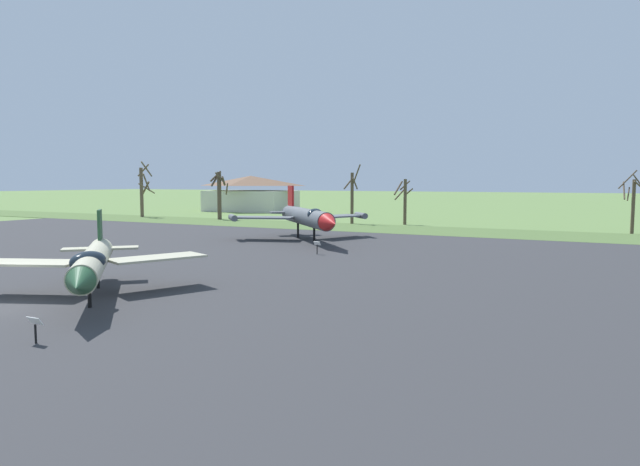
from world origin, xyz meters
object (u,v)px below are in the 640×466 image
jet_fighter_rear_center (307,217)px  info_placard_rear_center (317,246)px  info_placard_front_right (35,327)px  visitor_building (251,194)px  jet_fighter_front_right (92,262)px

jet_fighter_rear_center → info_placard_rear_center: 10.23m
info_placard_front_right → visitor_building: 91.04m
jet_fighter_rear_center → visitor_building: visitor_building is taller
jet_fighter_front_right → visitor_building: 83.25m
jet_fighter_front_right → jet_fighter_rear_center: (-3.74, 28.55, 0.53)m
info_placard_front_right → jet_fighter_rear_center: bearing=103.2°
info_placard_front_right → visitor_building: bearing=119.7°
jet_fighter_front_right → jet_fighter_rear_center: jet_fighter_rear_center is taller
jet_fighter_front_right → jet_fighter_rear_center: 28.80m
jet_fighter_front_right → visitor_building: bearing=119.2°
info_placard_front_right → info_placard_rear_center: size_ratio=0.94×
jet_fighter_rear_center → visitor_building: size_ratio=0.88×
info_placard_front_right → jet_fighter_rear_center: size_ratio=0.07×
jet_fighter_rear_center → info_placard_rear_center: size_ratio=14.17×
jet_fighter_rear_center → visitor_building: (-36.82, 44.14, 0.97)m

